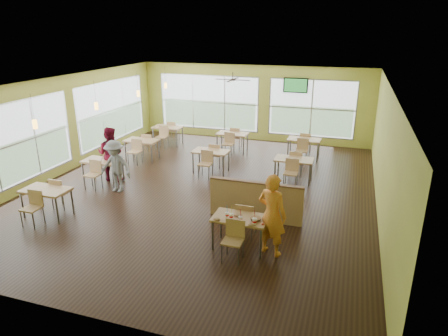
{
  "coord_description": "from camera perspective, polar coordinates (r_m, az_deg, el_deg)",
  "views": [
    {
      "loc": [
        4.1,
        -10.59,
        4.67
      ],
      "look_at": [
        0.94,
        -0.89,
        1.07
      ],
      "focal_mm": 32.0,
      "sensor_mm": 36.0,
      "label": 1
    }
  ],
  "objects": [
    {
      "name": "wrapper_right",
      "position": [
        8.46,
        3.86,
        -8.09
      ],
      "size": [
        0.14,
        0.13,
        0.03
      ],
      "primitive_type": "ellipsoid",
      "rotation": [
        0.0,
        0.0,
        -0.13
      ],
      "color": "#A67F50",
      "rests_on": "main_table"
    },
    {
      "name": "ketchup_cup",
      "position": [
        8.51,
        5.56,
        -8.0
      ],
      "size": [
        0.05,
        0.05,
        0.02
      ],
      "primitive_type": "cylinder",
      "color": "#971800",
      "rests_on": "main_table"
    },
    {
      "name": "room",
      "position": [
        11.76,
        -3.04,
        4.29
      ],
      "size": [
        12.0,
        12.04,
        3.2
      ],
      "color": "black",
      "rests_on": "ground"
    },
    {
      "name": "patron_maroon",
      "position": [
        13.2,
        -15.92,
        1.96
      ],
      "size": [
        0.93,
        0.77,
        1.75
      ],
      "primitive_type": "imported",
      "rotation": [
        0.0,
        0.0,
        3.28
      ],
      "color": "#5E0C1E",
      "rests_on": "floor"
    },
    {
      "name": "man_plaid",
      "position": [
        8.57,
        6.86,
        -6.67
      ],
      "size": [
        0.78,
        0.63,
        1.84
      ],
      "primitive_type": "imported",
      "rotation": [
        0.0,
        0.0,
        2.82
      ],
      "color": "orange",
      "rests_on": "floor"
    },
    {
      "name": "food_basket",
      "position": [
        8.67,
        4.56,
        -7.25
      ],
      "size": [
        0.24,
        0.24,
        0.05
      ],
      "color": "black",
      "rests_on": "main_table"
    },
    {
      "name": "ceiling_fan",
      "position": [
        14.3,
        1.25,
        12.52
      ],
      "size": [
        1.25,
        1.25,
        0.29
      ],
      "color": "#2D2119",
      "rests_on": "ceiling"
    },
    {
      "name": "patron_grey",
      "position": [
        12.23,
        -15.25,
        0.25
      ],
      "size": [
        1.06,
        0.66,
        1.58
      ],
      "primitive_type": "imported",
      "rotation": [
        0.0,
        0.0,
        -0.07
      ],
      "color": "slate",
      "rests_on": "floor"
    },
    {
      "name": "cup_blue",
      "position": [
        8.75,
        0.45,
        -6.7
      ],
      "size": [
        0.09,
        0.09,
        0.32
      ],
      "color": "white",
      "rests_on": "main_table"
    },
    {
      "name": "half_wall_divider",
      "position": [
        10.16,
        4.53,
        -4.7
      ],
      "size": [
        2.4,
        0.14,
        1.04
      ],
      "color": "tan",
      "rests_on": "floor"
    },
    {
      "name": "cup_yellow",
      "position": [
        8.68,
        1.05,
        -6.9
      ],
      "size": [
        0.09,
        0.09,
        0.34
      ],
      "color": "white",
      "rests_on": "main_table"
    },
    {
      "name": "pendant_lights",
      "position": [
        13.6,
        -14.93,
        9.43
      ],
      "size": [
        0.11,
        7.31,
        0.86
      ],
      "color": "#2D2119",
      "rests_on": "ceiling"
    },
    {
      "name": "cup_red_near",
      "position": [
        8.56,
        2.36,
        -7.31
      ],
      "size": [
        0.1,
        0.1,
        0.35
      ],
      "color": "white",
      "rests_on": "main_table"
    },
    {
      "name": "wrapper_left",
      "position": [
        8.67,
        -1.03,
        -7.31
      ],
      "size": [
        0.18,
        0.17,
        0.04
      ],
      "primitive_type": "ellipsoid",
      "rotation": [
        0.0,
        0.0,
        -0.24
      ],
      "color": "#A67F50",
      "rests_on": "main_table"
    },
    {
      "name": "cup_red_far",
      "position": [
        8.48,
        4.39,
        -7.58
      ],
      "size": [
        0.1,
        0.1,
        0.37
      ],
      "color": "white",
      "rests_on": "main_table"
    },
    {
      "name": "dining_tables",
      "position": [
        13.93,
        -4.5,
        2.53
      ],
      "size": [
        6.92,
        8.72,
        0.87
      ],
      "color": "tan",
      "rests_on": "floor"
    },
    {
      "name": "wrapper_mid",
      "position": [
        8.85,
        2.02,
        -6.68
      ],
      "size": [
        0.21,
        0.2,
        0.05
      ],
      "primitive_type": "ellipsoid",
      "rotation": [
        0.0,
        0.0,
        -0.1
      ],
      "color": "#A67F50",
      "rests_on": "main_table"
    },
    {
      "name": "tv_backwall",
      "position": [
        16.79,
        10.2,
        11.55
      ],
      "size": [
        1.0,
        0.07,
        0.6
      ],
      "color": "black",
      "rests_on": "wall_back"
    },
    {
      "name": "main_table",
      "position": [
        8.85,
        2.3,
        -7.73
      ],
      "size": [
        1.22,
        1.52,
        0.87
      ],
      "color": "tan",
      "rests_on": "floor"
    },
    {
      "name": "window_bays",
      "position": [
        15.57,
        -8.15,
        7.41
      ],
      "size": [
        9.24,
        10.24,
        2.38
      ],
      "color": "white",
      "rests_on": "room"
    }
  ]
}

